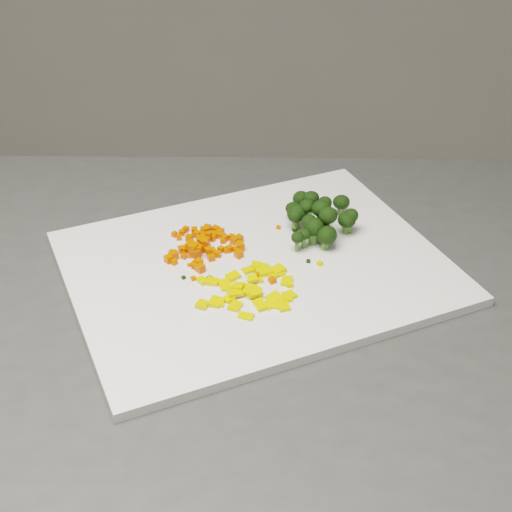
# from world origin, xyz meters

# --- Properties ---
(cutting_board) EXTENTS (0.52, 0.48, 0.01)m
(cutting_board) POSITION_xyz_m (-0.04, 0.16, 0.91)
(cutting_board) COLOR white
(cutting_board) RESTS_ON counter_block
(carrot_pile) EXTENTS (0.09, 0.09, 0.03)m
(carrot_pile) POSITION_xyz_m (-0.11, 0.18, 0.92)
(carrot_pile) COLOR #E94802
(carrot_pile) RESTS_ON cutting_board
(pepper_pile) EXTENTS (0.11, 0.11, 0.01)m
(pepper_pile) POSITION_xyz_m (-0.05, 0.10, 0.92)
(pepper_pile) COLOR yellow
(pepper_pile) RESTS_ON cutting_board
(broccoli_pile) EXTENTS (0.11, 0.11, 0.05)m
(broccoli_pile) POSITION_xyz_m (0.03, 0.23, 0.94)
(broccoli_pile) COLOR black
(broccoli_pile) RESTS_ON cutting_board
(carrot_cube_0) EXTENTS (0.01, 0.01, 0.01)m
(carrot_cube_0) POSITION_xyz_m (-0.10, 0.21, 0.91)
(carrot_cube_0) COLOR #E94802
(carrot_cube_0) RESTS_ON carrot_pile
(carrot_cube_1) EXTENTS (0.01, 0.01, 0.01)m
(carrot_cube_1) POSITION_xyz_m (-0.14, 0.15, 0.91)
(carrot_cube_1) COLOR #E94802
(carrot_cube_1) RESTS_ON carrot_pile
(carrot_cube_2) EXTENTS (0.01, 0.01, 0.01)m
(carrot_cube_2) POSITION_xyz_m (-0.14, 0.16, 0.92)
(carrot_cube_2) COLOR #E94802
(carrot_cube_2) RESTS_ON carrot_pile
(carrot_cube_3) EXTENTS (0.01, 0.01, 0.01)m
(carrot_cube_3) POSITION_xyz_m (-0.12, 0.16, 0.92)
(carrot_cube_3) COLOR #E94802
(carrot_cube_3) RESTS_ON carrot_pile
(carrot_cube_4) EXTENTS (0.01, 0.01, 0.01)m
(carrot_cube_4) POSITION_xyz_m (-0.10, 0.21, 0.91)
(carrot_cube_4) COLOR #E94802
(carrot_cube_4) RESTS_ON carrot_pile
(carrot_cube_5) EXTENTS (0.01, 0.01, 0.01)m
(carrot_cube_5) POSITION_xyz_m (-0.11, 0.14, 0.92)
(carrot_cube_5) COLOR #E94802
(carrot_cube_5) RESTS_ON carrot_pile
(carrot_cube_6) EXTENTS (0.01, 0.01, 0.01)m
(carrot_cube_6) POSITION_xyz_m (-0.11, 0.20, 0.91)
(carrot_cube_6) COLOR #E94802
(carrot_cube_6) RESTS_ON carrot_pile
(carrot_cube_7) EXTENTS (0.01, 0.01, 0.01)m
(carrot_cube_7) POSITION_xyz_m (-0.10, 0.18, 0.91)
(carrot_cube_7) COLOR #E94802
(carrot_cube_7) RESTS_ON carrot_pile
(carrot_cube_8) EXTENTS (0.01, 0.01, 0.01)m
(carrot_cube_8) POSITION_xyz_m (-0.14, 0.20, 0.91)
(carrot_cube_8) COLOR #E94802
(carrot_cube_8) RESTS_ON carrot_pile
(carrot_cube_9) EXTENTS (0.01, 0.01, 0.01)m
(carrot_cube_9) POSITION_xyz_m (-0.07, 0.19, 0.91)
(carrot_cube_9) COLOR #E94802
(carrot_cube_9) RESTS_ON carrot_pile
(carrot_cube_10) EXTENTS (0.01, 0.01, 0.01)m
(carrot_cube_10) POSITION_xyz_m (-0.13, 0.22, 0.91)
(carrot_cube_10) COLOR #E94802
(carrot_cube_10) RESTS_ON carrot_pile
(carrot_cube_11) EXTENTS (0.01, 0.01, 0.01)m
(carrot_cube_11) POSITION_xyz_m (-0.12, 0.21, 0.91)
(carrot_cube_11) COLOR #E94802
(carrot_cube_11) RESTS_ON carrot_pile
(carrot_cube_12) EXTENTS (0.01, 0.01, 0.01)m
(carrot_cube_12) POSITION_xyz_m (-0.11, 0.14, 0.91)
(carrot_cube_12) COLOR #E94802
(carrot_cube_12) RESTS_ON carrot_pile
(carrot_cube_13) EXTENTS (0.01, 0.01, 0.01)m
(carrot_cube_13) POSITION_xyz_m (-0.08, 0.20, 0.91)
(carrot_cube_13) COLOR #E94802
(carrot_cube_13) RESTS_ON carrot_pile
(carrot_cube_14) EXTENTS (0.01, 0.01, 0.01)m
(carrot_cube_14) POSITION_xyz_m (-0.10, 0.20, 0.91)
(carrot_cube_14) COLOR #E94802
(carrot_cube_14) RESTS_ON carrot_pile
(carrot_cube_15) EXTENTS (0.01, 0.01, 0.01)m
(carrot_cube_15) POSITION_xyz_m (-0.14, 0.15, 0.92)
(carrot_cube_15) COLOR #E94802
(carrot_cube_15) RESTS_ON carrot_pile
(carrot_cube_16) EXTENTS (0.01, 0.01, 0.01)m
(carrot_cube_16) POSITION_xyz_m (-0.08, 0.21, 0.91)
(carrot_cube_16) COLOR #E94802
(carrot_cube_16) RESTS_ON carrot_pile
(carrot_cube_17) EXTENTS (0.01, 0.01, 0.01)m
(carrot_cube_17) POSITION_xyz_m (-0.10, 0.21, 0.91)
(carrot_cube_17) COLOR #E94802
(carrot_cube_17) RESTS_ON carrot_pile
(carrot_cube_18) EXTENTS (0.01, 0.01, 0.01)m
(carrot_cube_18) POSITION_xyz_m (-0.11, 0.14, 0.91)
(carrot_cube_18) COLOR #E94802
(carrot_cube_18) RESTS_ON carrot_pile
(carrot_cube_19) EXTENTS (0.01, 0.01, 0.01)m
(carrot_cube_19) POSITION_xyz_m (-0.12, 0.20, 0.91)
(carrot_cube_19) COLOR #E94802
(carrot_cube_19) RESTS_ON carrot_pile
(carrot_cube_20) EXTENTS (0.01, 0.01, 0.01)m
(carrot_cube_20) POSITION_xyz_m (-0.08, 0.18, 0.91)
(carrot_cube_20) COLOR #E94802
(carrot_cube_20) RESTS_ON carrot_pile
(carrot_cube_21) EXTENTS (0.01, 0.01, 0.01)m
(carrot_cube_21) POSITION_xyz_m (-0.07, 0.20, 0.92)
(carrot_cube_21) COLOR #E94802
(carrot_cube_21) RESTS_ON carrot_pile
(carrot_cube_22) EXTENTS (0.01, 0.01, 0.01)m
(carrot_cube_22) POSITION_xyz_m (-0.13, 0.17, 0.91)
(carrot_cube_22) COLOR #E94802
(carrot_cube_22) RESTS_ON carrot_pile
(carrot_cube_23) EXTENTS (0.01, 0.01, 0.01)m
(carrot_cube_23) POSITION_xyz_m (-0.14, 0.16, 0.91)
(carrot_cube_23) COLOR #E94802
(carrot_cube_23) RESTS_ON carrot_pile
(carrot_cube_24) EXTENTS (0.01, 0.01, 0.01)m
(carrot_cube_24) POSITION_xyz_m (-0.11, 0.17, 0.92)
(carrot_cube_24) COLOR #E94802
(carrot_cube_24) RESTS_ON carrot_pile
(carrot_cube_25) EXTENTS (0.01, 0.01, 0.01)m
(carrot_cube_25) POSITION_xyz_m (-0.11, 0.15, 0.91)
(carrot_cube_25) COLOR #E94802
(carrot_cube_25) RESTS_ON carrot_pile
(carrot_cube_26) EXTENTS (0.01, 0.01, 0.01)m
(carrot_cube_26) POSITION_xyz_m (-0.09, 0.21, 0.91)
(carrot_cube_26) COLOR #E94802
(carrot_cube_26) RESTS_ON carrot_pile
(carrot_cube_27) EXTENTS (0.01, 0.01, 0.01)m
(carrot_cube_27) POSITION_xyz_m (-0.12, 0.17, 0.92)
(carrot_cube_27) COLOR #E94802
(carrot_cube_27) RESTS_ON carrot_pile
(carrot_cube_28) EXTENTS (0.01, 0.01, 0.01)m
(carrot_cube_28) POSITION_xyz_m (-0.12, 0.22, 0.91)
(carrot_cube_28) COLOR #E94802
(carrot_cube_28) RESTS_ON carrot_pile
(carrot_cube_29) EXTENTS (0.01, 0.01, 0.01)m
(carrot_cube_29) POSITION_xyz_m (-0.12, 0.17, 0.91)
(carrot_cube_29) COLOR #E94802
(carrot_cube_29) RESTS_ON carrot_pile
(carrot_cube_30) EXTENTS (0.01, 0.01, 0.01)m
(carrot_cube_30) POSITION_xyz_m (-0.11, 0.22, 0.92)
(carrot_cube_30) COLOR #E94802
(carrot_cube_30) RESTS_ON carrot_pile
(carrot_cube_31) EXTENTS (0.01, 0.01, 0.01)m
(carrot_cube_31) POSITION_xyz_m (-0.07, 0.19, 0.91)
(carrot_cube_31) COLOR #E94802
(carrot_cube_31) RESTS_ON carrot_pile
(carrot_cube_32) EXTENTS (0.01, 0.01, 0.01)m
(carrot_cube_32) POSITION_xyz_m (-0.08, 0.18, 0.91)
(carrot_cube_32) COLOR #E94802
(carrot_cube_32) RESTS_ON carrot_pile
(carrot_cube_33) EXTENTS (0.01, 0.01, 0.01)m
(carrot_cube_33) POSITION_xyz_m (-0.06, 0.18, 0.92)
(carrot_cube_33) COLOR #E94802
(carrot_cube_33) RESTS_ON carrot_pile
(carrot_cube_34) EXTENTS (0.01, 0.01, 0.01)m
(carrot_cube_34) POSITION_xyz_m (-0.10, 0.16, 0.91)
(carrot_cube_34) COLOR #E94802
(carrot_cube_34) RESTS_ON carrot_pile
(carrot_cube_35) EXTENTS (0.01, 0.01, 0.01)m
(carrot_cube_35) POSITION_xyz_m (-0.11, 0.19, 0.92)
(carrot_cube_35) COLOR #E94802
(carrot_cube_35) RESTS_ON carrot_pile
(carrot_cube_36) EXTENTS (0.01, 0.01, 0.01)m
(carrot_cube_36) POSITION_xyz_m (-0.12, 0.18, 0.92)
(carrot_cube_36) COLOR #E94802
(carrot_cube_36) RESTS_ON carrot_pile
(carrot_cube_37) EXTENTS (0.01, 0.01, 0.01)m
(carrot_cube_37) POSITION_xyz_m (-0.13, 0.17, 0.91)
(carrot_cube_37) COLOR #E94802
(carrot_cube_37) RESTS_ON carrot_pile
(carrot_cube_38) EXTENTS (0.01, 0.01, 0.01)m
(carrot_cube_38) POSITION_xyz_m (-0.13, 0.20, 0.91)
(carrot_cube_38) COLOR #E94802
(carrot_cube_38) RESTS_ON carrot_pile
(carrot_cube_39) EXTENTS (0.01, 0.01, 0.01)m
(carrot_cube_39) POSITION_xyz_m (-0.10, 0.16, 0.92)
(carrot_cube_39) COLOR #E94802
(carrot_cube_39) RESTS_ON carrot_pile
(carrot_cube_40) EXTENTS (0.01, 0.01, 0.01)m
(carrot_cube_40) POSITION_xyz_m (-0.12, 0.17, 0.92)
(carrot_cube_40) COLOR #E94802
(carrot_cube_40) RESTS_ON carrot_pile
(carrot_cube_41) EXTENTS (0.01, 0.01, 0.01)m
(carrot_cube_41) POSITION_xyz_m (-0.11, 0.22, 0.92)
(carrot_cube_41) COLOR #E94802
(carrot_cube_41) RESTS_ON carrot_pile
(carrot_cube_42) EXTENTS (0.01, 0.01, 0.01)m
(carrot_cube_42) POSITION_xyz_m (-0.11, 0.18, 0.92)
(carrot_cube_42) COLOR #E94802
(carrot_cube_42) RESTS_ON carrot_pile
(carrot_cube_43) EXTENTS (0.01, 0.01, 0.01)m
(carrot_cube_43) POSITION_xyz_m (-0.13, 0.16, 0.91)
(carrot_cube_43) COLOR #E94802
(carrot_cube_43) RESTS_ON carrot_pile
(carrot_cube_44) EXTENTS (0.01, 0.01, 0.01)m
(carrot_cube_44) POSITION_xyz_m (-0.11, 0.21, 0.91)
(carrot_cube_44) COLOR #E94802
(carrot_cube_44) RESTS_ON carrot_pile
(carrot_cube_45) EXTENTS (0.01, 0.01, 0.01)m
(carrot_cube_45) POSITION_xyz_m (-0.09, 0.18, 0.91)
(carrot_cube_45) COLOR #E94802
(carrot_cube_45) RESTS_ON carrot_pile
(carrot_cube_46) EXTENTS (0.01, 0.01, 0.01)m
(carrot_cube_46) POSITION_xyz_m (-0.11, 0.16, 0.92)
(carrot_cube_46) COLOR #E94802
(carrot_cube_46) RESTS_ON carrot_pile
(carrot_cube_47) EXTENTS (0.01, 0.01, 0.01)m
(carrot_cube_47) POSITION_xyz_m (-0.11, 0.20, 0.92)
(carrot_cube_47) COLOR #E94802
(carrot_cube_47) RESTS_ON carrot_pile
(carrot_cube_48) EXTENTS (0.01, 0.01, 0.01)m
(carrot_cube_48) POSITION_xyz_m (-0.10, 0.17, 0.91)
(carrot_cube_48) COLOR #E94802
(carrot_cube_48) RESTS_ON carrot_pile
(carrot_cube_49) EXTENTS (0.01, 0.01, 0.01)m
(carrot_cube_49) POSITION_xyz_m (-0.15, 0.21, 0.91)
(carrot_cube_49) COLOR #E94802
(carrot_cube_49) RESTS_ON carrot_pile
(carrot_cube_50) EXTENTS (0.01, 0.01, 0.01)m
(carrot_cube_50) POSITION_xyz_m (-0.10, 0.22, 0.92)
(carrot_cube_50) COLOR #E94802
(carrot_cube_50) RESTS_ON carrot_pile
(carrot_cube_51) EXTENTS (0.01, 0.01, 0.01)m
(carrot_cube_51) POSITION_xyz_m (-0.12, 0.17, 0.92)
(carrot_cube_51) COLOR #E94802
(carrot_cube_51) RESTS_ON carrot_pile
(carrot_cube_52) EXTENTS (0.01, 0.01, 0.01)m
(carrot_cube_52) POSITION_xyz_m (-0.14, 0.21, 0.91)
(carrot_cube_52) COLOR #E94802
(carrot_cube_52) RESTS_ON carrot_pile
(carrot_cube_53) EXTENTS (0.01, 0.01, 0.01)m
(carrot_cube_53) POSITION_xyz_m (-0.11, 0.18, 0.92)
(carrot_cube_53) COLOR #E94802
(carrot_cube_53) RESTS_ON carrot_pile
(carrot_cube_54) EXTENTS (0.01, 0.01, 0.01)m
(carrot_cube_54) POSITION_xyz_m (-0.11, 0.19, 0.91)
(carrot_cube_54) COLOR #E94802
(carrot_cube_54) RESTS_ON carrot_pile
(carrot_cube_55) EXTENTS (0.01, 0.01, 0.01)m
(carrot_cube_55) POSITION_xyz_m (-0.11, 0.17, 0.92)
(carrot_cube_55) COLOR #E94802
(carrot_cube_55) RESTS_ON carrot_pile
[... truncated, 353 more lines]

